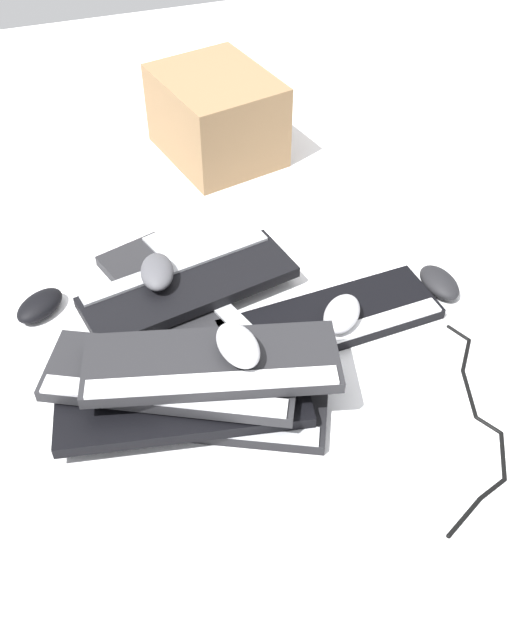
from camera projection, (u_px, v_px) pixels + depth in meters
ground_plane at (255, 313)px, 1.46m from camera, size 3.20×3.20×0.00m
keyboard_0 at (332, 320)px, 1.43m from camera, size 0.45×0.18×0.03m
keyboard_1 at (179, 302)px, 1.46m from camera, size 0.28×0.46×0.03m
keyboard_2 at (203, 406)px, 1.27m from camera, size 0.46×0.32×0.03m
keyboard_3 at (183, 402)px, 1.24m from camera, size 0.46×0.23×0.03m
keyboard_4 at (171, 378)px, 1.24m from camera, size 0.46×0.33×0.03m
keyboard_5 at (189, 286)px, 1.45m from camera, size 0.46×0.24×0.03m
keyboard_6 at (212, 364)px, 1.22m from camera, size 0.46×0.25×0.03m
mouse_0 at (439, 283)px, 1.50m from camera, size 0.07×0.12×0.04m
mouse_1 at (40, 306)px, 1.45m from camera, size 0.13×0.12×0.04m
mouse_2 at (342, 314)px, 1.39m from camera, size 0.12×0.13×0.04m
mouse_3 at (157, 272)px, 1.43m from camera, size 0.08×0.12×0.04m
mouse_4 at (238, 345)px, 1.21m from camera, size 0.08×0.12×0.04m
cable_0 at (477, 421)px, 1.26m from camera, size 0.26×0.41×0.01m
cardboard_box at (217, 116)px, 1.82m from camera, size 0.32×0.36×0.21m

